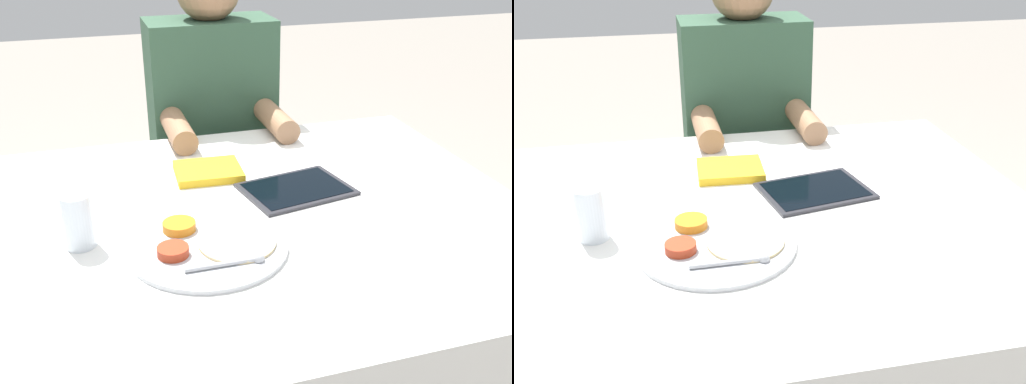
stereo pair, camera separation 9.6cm
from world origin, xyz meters
TOP-DOWN VIEW (x-y plane):
  - dining_table at (0.00, 0.00)m, footprint 1.23×1.02m
  - thali_tray at (-0.12, -0.12)m, footprint 0.32×0.32m
  - red_notebook at (-0.05, 0.23)m, footprint 0.17×0.15m
  - tablet_device at (0.13, 0.08)m, footprint 0.27×0.22m
  - person_diner at (0.07, 0.68)m, footprint 0.39×0.43m
  - drinking_glass at (-0.36, -0.03)m, footprint 0.06×0.06m

SIDE VIEW (x-z plane):
  - dining_table at x=0.00m, z-range 0.00..0.75m
  - person_diner at x=0.07m, z-range -0.04..1.20m
  - tablet_device at x=0.13m, z-range 0.75..0.76m
  - thali_tray at x=-0.12m, z-range 0.74..0.77m
  - red_notebook at x=-0.05m, z-range 0.75..0.77m
  - drinking_glass at x=-0.36m, z-range 0.75..0.86m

